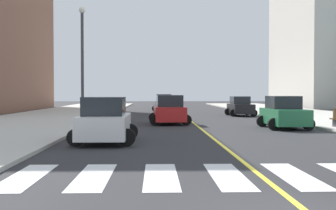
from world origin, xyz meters
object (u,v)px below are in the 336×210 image
Objects in this scene: car_red_nearest at (169,111)px; car_yellow_third at (168,107)px; car_white_fourth at (105,121)px; car_silver_sixth at (164,103)px; car_green_second at (284,113)px; car_black_fifth at (240,107)px; street_lamp at (82,55)px.

car_red_nearest reaches higher than car_yellow_third.
car_white_fourth is 34.58m from car_silver_sixth.
car_silver_sixth is at bearing 84.28° from car_white_fourth.
car_yellow_third is (-6.82, 15.40, -0.14)m from car_green_second.
car_black_fifth is 13.35m from car_silver_sixth.
car_green_second is (7.11, -4.05, -0.02)m from car_red_nearest.
car_green_second is 0.99× the size of car_white_fourth.
street_lamp is at bearing 41.68° from car_black_fifth.
car_white_fourth is at bearing -75.80° from street_lamp.
car_yellow_third is 14.58m from street_lamp.
car_silver_sixth is at bearing 75.57° from street_lamp.
car_red_nearest is at bearing 11.21° from street_lamp.
car_silver_sixth is 24.77m from street_lamp.
car_green_second is at bearing 36.99° from car_white_fourth.
car_red_nearest is 1.00× the size of car_silver_sixth.
car_red_nearest is 11.35m from car_yellow_third.
car_yellow_third is at bearing 81.19° from car_white_fourth.
car_black_fifth is at bearing 0.36° from car_yellow_third.
car_silver_sixth is (-0.18, 11.16, 0.15)m from car_yellow_third.
street_lamp is (-2.71, 10.71, 3.84)m from car_white_fourth.
car_red_nearest is 13.38m from car_black_fifth.
car_green_second is 27.47m from car_silver_sixth.
car_red_nearest is at bearing 74.50° from car_white_fourth.
car_silver_sixth is at bearing -75.78° from car_green_second.
car_white_fourth reaches higher than car_green_second.
street_lamp is at bearing 104.10° from car_white_fourth.
car_silver_sixth is at bearing -59.05° from car_black_fifth.
car_green_second is at bearing -12.34° from street_lamp.
car_green_second is 13.02m from car_white_fourth.
street_lamp is (-5.99, -1.19, 3.84)m from car_red_nearest.
street_lamp is at bearing -115.31° from car_yellow_third.
car_green_second is 16.85m from car_yellow_third.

